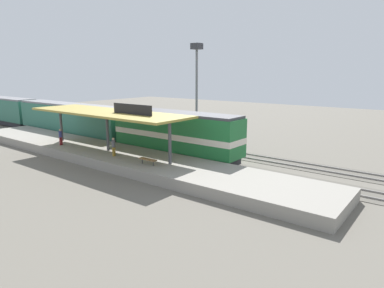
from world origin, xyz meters
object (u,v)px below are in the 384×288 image
at_px(platform_bench, 148,159).
at_px(light_mast, 197,72).
at_px(locomotive, 175,134).
at_px(passenger_carriage_front, 70,120).
at_px(person_waiting, 61,136).
at_px(freight_car, 161,126).
at_px(person_walking, 114,146).

xyz_separation_m(platform_bench, light_mast, (13.80, 5.37, 7.05)).
bearing_deg(locomotive, platform_bench, -159.98).
distance_m(locomotive, passenger_carriage_front, 18.00).
bearing_deg(person_waiting, light_mast, -28.01).
xyz_separation_m(locomotive, light_mast, (7.80, 3.18, 5.99)).
height_order(locomotive, person_waiting, locomotive).
bearing_deg(freight_car, platform_bench, -141.88).
relative_size(person_waiting, person_walking, 1.00).
distance_m(light_mast, person_waiting, 16.97).
xyz_separation_m(platform_bench, locomotive, (6.00, 2.19, 1.07)).
bearing_deg(platform_bench, light_mast, 21.25).
bearing_deg(locomotive, passenger_carriage_front, 90.00).
bearing_deg(person_walking, light_mast, 3.55).
distance_m(light_mast, person_walking, 15.11).
bearing_deg(passenger_carriage_front, platform_bench, -106.55).
xyz_separation_m(locomotive, passenger_carriage_front, (0.00, 18.00, -0.10)).
xyz_separation_m(passenger_carriage_front, freight_car, (4.60, -11.87, -0.34)).
bearing_deg(light_mast, platform_bench, -158.75).
bearing_deg(light_mast, person_waiting, 151.99).
bearing_deg(locomotive, person_waiting, 119.75).
bearing_deg(platform_bench, person_waiting, 90.08).
relative_size(locomotive, passenger_carriage_front, 0.72).
distance_m(freight_car, person_walking, 11.06).
relative_size(platform_bench, freight_car, 0.14).
bearing_deg(freight_car, locomotive, -126.89).
height_order(locomotive, light_mast, light_mast).
distance_m(platform_bench, person_walking, 4.56).
height_order(passenger_carriage_front, person_waiting, passenger_carriage_front).
bearing_deg(person_walking, person_waiting, 91.61).
relative_size(locomotive, light_mast, 1.23).
relative_size(locomotive, person_waiting, 8.44).
distance_m(person_waiting, person_walking, 8.20).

